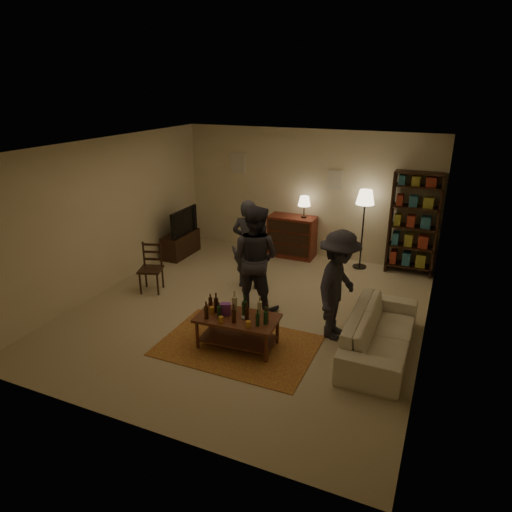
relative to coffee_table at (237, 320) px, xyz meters
The scene contains 13 objects.
floor 1.18m from the coffee_table, 106.09° to the left, with size 6.00×6.00×0.00m, color #C6B793.
room_shell 4.38m from the coffee_table, 103.29° to the left, with size 6.00×6.00×6.00m.
rug 0.41m from the coffee_table, ahead, with size 2.20×1.50×0.01m, color #9B3721.
coffee_table is the anchor object (origin of this frame).
dining_chair 2.52m from the coffee_table, 153.81° to the left, with size 0.50×0.50×0.91m.
tv_stand 3.97m from the coffee_table, 133.88° to the left, with size 0.40×1.00×1.06m.
dresser 3.81m from the coffee_table, 97.52° to the left, with size 1.00×0.50×1.36m.
bookshelf 4.35m from the coffee_table, 63.20° to the left, with size 0.90×0.34×2.02m.
floor_lamp 3.96m from the coffee_table, 74.85° to the left, with size 0.36×0.36×1.62m.
sofa 2.01m from the coffee_table, 19.23° to the left, with size 2.08×0.81×0.61m, color beige.
person_left 2.11m from the coffee_table, 109.99° to the left, with size 0.60×0.40×1.66m, color #2A2B33.
person_right 1.33m from the coffee_table, 102.13° to the left, with size 0.87×0.68×1.78m, color #29272F.
person_by_sofa 1.54m from the coffee_table, 34.59° to the left, with size 1.07×0.62×1.66m, color #27262E.
Camera 1 is at (2.83, -6.19, 3.57)m, focal length 32.00 mm.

